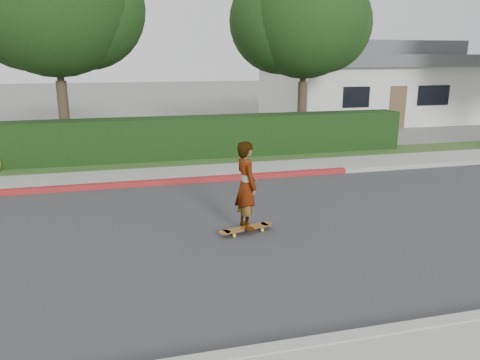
{
  "coord_description": "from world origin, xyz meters",
  "views": [
    {
      "loc": [
        -5.65,
        -8.73,
        3.5
      ],
      "look_at": [
        -3.29,
        0.42,
        1.0
      ],
      "focal_mm": 35.0,
      "sensor_mm": 36.0,
      "label": 1
    }
  ],
  "objects": [
    {
      "name": "sidewalk_far",
      "position": [
        0.0,
        5.0,
        0.06
      ],
      "size": [
        60.0,
        1.6,
        0.12
      ],
      "primitive_type": "cube",
      "color": "gray",
      "rests_on": "ground"
    },
    {
      "name": "curb_far",
      "position": [
        0.0,
        4.1,
        0.07
      ],
      "size": [
        60.0,
        0.2,
        0.15
      ],
      "primitive_type": "cube",
      "color": "#9E9E99",
      "rests_on": "ground"
    },
    {
      "name": "hedge",
      "position": [
        -3.0,
        7.2,
        0.75
      ],
      "size": [
        15.0,
        1.0,
        1.5
      ],
      "primitive_type": "cube",
      "color": "black",
      "rests_on": "ground"
    },
    {
      "name": "curb_red_section",
      "position": [
        -5.0,
        4.1,
        0.08
      ],
      "size": [
        12.0,
        0.21,
        0.15
      ],
      "primitive_type": "cube",
      "color": "maroon",
      "rests_on": "ground"
    },
    {
      "name": "planting_strip",
      "position": [
        0.0,
        6.6,
        0.05
      ],
      "size": [
        60.0,
        1.6,
        0.1
      ],
      "primitive_type": "cube",
      "color": "#2D4C1E",
      "rests_on": "ground"
    },
    {
      "name": "skateboarder",
      "position": [
        -3.29,
        -0.08,
        1.02
      ],
      "size": [
        0.52,
        0.7,
        1.78
      ],
      "primitive_type": "imported",
      "rotation": [
        0.0,
        0.0,
        1.71
      ],
      "color": "white",
      "rests_on": "skateboard"
    },
    {
      "name": "tree_left",
      "position": [
        -7.51,
        8.69,
        5.26
      ],
      "size": [
        5.99,
        5.21,
        8.0
      ],
      "color": "#33261C",
      "rests_on": "ground"
    },
    {
      "name": "road",
      "position": [
        0.0,
        0.0,
        0.01
      ],
      "size": [
        60.0,
        8.0,
        0.01
      ],
      "primitive_type": "cube",
      "color": "#2D2D30",
      "rests_on": "ground"
    },
    {
      "name": "ground",
      "position": [
        0.0,
        0.0,
        0.0
      ],
      "size": [
        120.0,
        120.0,
        0.0
      ],
      "primitive_type": "plane",
      "color": "slate",
      "rests_on": "ground"
    },
    {
      "name": "house",
      "position": [
        8.0,
        16.0,
        2.1
      ],
      "size": [
        10.6,
        8.6,
        4.3
      ],
      "color": "beige",
      "rests_on": "ground"
    },
    {
      "name": "tree_center",
      "position": [
        1.49,
        9.19,
        4.9
      ],
      "size": [
        5.66,
        4.84,
        7.44
      ],
      "color": "#33261C",
      "rests_on": "ground"
    },
    {
      "name": "skateboard",
      "position": [
        -3.29,
        -0.08,
        0.11
      ],
      "size": [
        1.24,
        0.53,
        0.11
      ],
      "rotation": [
        0.0,
        0.0,
        0.25
      ],
      "color": "yellow",
      "rests_on": "ground"
    }
  ]
}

